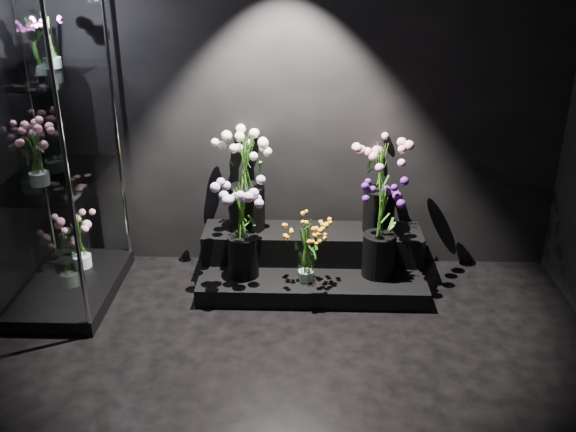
{
  "coord_description": "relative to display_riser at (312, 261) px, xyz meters",
  "views": [
    {
      "loc": [
        0.08,
        -2.69,
        2.46
      ],
      "look_at": [
        -0.04,
        1.2,
        0.74
      ],
      "focal_mm": 40.0,
      "sensor_mm": 36.0,
      "label": 1
    }
  ],
  "objects": [
    {
      "name": "bouquet_orange_bells",
      "position": [
        -0.05,
        -0.26,
        0.23
      ],
      "size": [
        0.32,
        0.32,
        0.47
      ],
      "rotation": [
        0.0,
        0.0,
        0.38
      ],
      "color": "white",
      "rests_on": "display_riser"
    },
    {
      "name": "bouquet_lilac",
      "position": [
        -0.51,
        -0.2,
        0.4
      ],
      "size": [
        0.41,
        0.41,
        0.71
      ],
      "rotation": [
        0.0,
        0.0,
        -0.18
      ],
      "color": "black",
      "rests_on": "display_riser"
    },
    {
      "name": "floor",
      "position": [
        -0.13,
        -1.67,
        -0.15
      ],
      "size": [
        4.0,
        4.0,
        0.0
      ],
      "primitive_type": "plane",
      "color": "black",
      "rests_on": "ground"
    },
    {
      "name": "wall_back",
      "position": [
        -0.13,
        0.33,
        1.25
      ],
      "size": [
        4.0,
        0.0,
        4.0
      ],
      "primitive_type": "plane",
      "rotation": [
        1.57,
        0.0,
        0.0
      ],
      "color": "black",
      "rests_on": "floor"
    },
    {
      "name": "bouquet_cream_roses",
      "position": [
        -0.5,
        0.13,
        0.64
      ],
      "size": [
        0.52,
        0.52,
        0.73
      ],
      "rotation": [
        0.0,
        0.0,
        0.38
      ],
      "color": "black",
      "rests_on": "display_riser"
    },
    {
      "name": "bouquet_pink_roses",
      "position": [
        0.5,
        0.13,
        0.63
      ],
      "size": [
        0.39,
        0.39,
        0.7
      ],
      "rotation": [
        0.0,
        0.0,
        -0.04
      ],
      "color": "black",
      "rests_on": "display_riser"
    },
    {
      "name": "display_case",
      "position": [
        -1.78,
        -0.29,
        1.04
      ],
      "size": [
        0.65,
        1.09,
        2.4
      ],
      "color": "black",
      "rests_on": "floor"
    },
    {
      "name": "bouquet_case_base_pink",
      "position": [
        -1.76,
        -0.06,
        0.19
      ],
      "size": [
        0.42,
        0.42,
        0.44
      ],
      "rotation": [
        0.0,
        0.0,
        -0.29
      ],
      "color": "white",
      "rests_on": "display_case"
    },
    {
      "name": "bouquet_purple",
      "position": [
        0.49,
        -0.16,
        0.39
      ],
      "size": [
        0.35,
        0.35,
        0.71
      ],
      "rotation": [
        0.0,
        0.0,
        0.02
      ],
      "color": "black",
      "rests_on": "display_riser"
    },
    {
      "name": "bouquet_case_pink",
      "position": [
        -1.81,
        -0.45,
        1.01
      ],
      "size": [
        0.31,
        0.31,
        0.43
      ],
      "rotation": [
        0.0,
        0.0,
        -0.13
      ],
      "color": "white",
      "rests_on": "display_case"
    },
    {
      "name": "bouquet_case_magenta",
      "position": [
        -1.74,
        -0.12,
        1.67
      ],
      "size": [
        0.27,
        0.27,
        0.36
      ],
      "rotation": [
        0.0,
        0.0,
        0.32
      ],
      "color": "white",
      "rests_on": "display_case"
    },
    {
      "name": "display_riser",
      "position": [
        0.0,
        0.0,
        0.0
      ],
      "size": [
        1.67,
        0.74,
        0.37
      ],
      "color": "black",
      "rests_on": "floor"
    }
  ]
}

